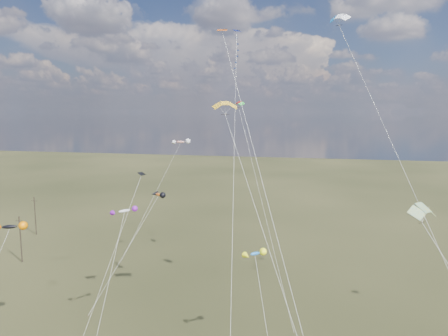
# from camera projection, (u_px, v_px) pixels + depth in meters

# --- Properties ---
(utility_pole_near) EXTENTS (1.40, 0.20, 8.00)m
(utility_pole_near) POSITION_uv_depth(u_px,v_px,m) (21.00, 239.00, 67.50)
(utility_pole_near) COLOR black
(utility_pole_near) RESTS_ON ground
(utility_pole_far) EXTENTS (1.40, 0.20, 8.00)m
(utility_pole_far) POSITION_uv_depth(u_px,v_px,m) (35.00, 215.00, 82.75)
(utility_pole_far) COLOR black
(utility_pole_far) RESTS_ON ground
(diamond_navy_tall) EXTENTS (5.16, 27.11, 35.82)m
(diamond_navy_tall) POSITION_uv_depth(u_px,v_px,m) (236.00, 69.00, 49.30)
(diamond_navy_tall) COLOR #071047
(diamond_navy_tall) RESTS_ON ground
(diamond_black_mid) EXTENTS (4.08, 10.40, 18.27)m
(diamond_black_mid) POSITION_uv_depth(u_px,v_px,m) (124.00, 224.00, 45.41)
(diamond_black_mid) COLOR black
(diamond_black_mid) RESTS_ON ground
(diamond_orange_center) EXTENTS (12.18, 15.22, 32.85)m
(diamond_orange_center) POSITION_uv_depth(u_px,v_px,m) (253.00, 147.00, 32.24)
(diamond_orange_center) COLOR #C14C11
(diamond_orange_center) RESTS_ON ground
(parafoil_yellow) EXTENTS (13.17, 15.73, 26.92)m
(parafoil_yellow) POSITION_uv_depth(u_px,v_px,m) (225.00, 104.00, 41.97)
(parafoil_yellow) COLOR gold
(parafoil_yellow) RESTS_ON ground
(parafoil_blue_white) EXTENTS (14.20, 23.74, 35.70)m
(parafoil_blue_white) POSITION_uv_depth(u_px,v_px,m) (341.00, 19.00, 40.77)
(parafoil_blue_white) COLOR blue
(parafoil_blue_white) RESTS_ON ground
(parafoil_striped) EXTENTS (11.60, 14.48, 19.38)m
(parafoil_striped) POSITION_uv_depth(u_px,v_px,m) (424.00, 209.00, 27.73)
(parafoil_striped) COLOR gold
(parafoil_striped) RESTS_ON ground
(parafoil_tricolor) EXTENTS (10.43, 15.80, 27.22)m
(parafoil_tricolor) POSITION_uv_depth(u_px,v_px,m) (239.00, 104.00, 58.51)
(parafoil_tricolor) COLOR #DAB90B
(parafoil_tricolor) RESTS_ON ground
(novelty_black_orange) EXTENTS (3.85, 8.00, 13.77)m
(novelty_black_orange) POSITION_uv_depth(u_px,v_px,m) (9.00, 227.00, 42.26)
(novelty_black_orange) COLOR black
(novelty_black_orange) RESTS_ON ground
(novelty_orange_black) EXTENTS (7.39, 10.49, 14.43)m
(novelty_orange_black) POSITION_uv_depth(u_px,v_px,m) (158.00, 195.00, 55.64)
(novelty_orange_black) COLOR orange
(novelty_orange_black) RESTS_ON ground
(novelty_white_purple) EXTENTS (2.23, 9.71, 15.04)m
(novelty_white_purple) POSITION_uv_depth(u_px,v_px,m) (124.00, 212.00, 43.37)
(novelty_white_purple) COLOR silver
(novelty_white_purple) RESTS_ON ground
(novelty_redwhite_stripe) EXTENTS (8.44, 13.36, 20.35)m
(novelty_redwhite_stripe) POSITION_uv_depth(u_px,v_px,m) (180.00, 142.00, 75.72)
(novelty_redwhite_stripe) COLOR red
(novelty_redwhite_stripe) RESTS_ON ground
(novelty_blue_yellow) EXTENTS (4.75, 10.10, 11.60)m
(novelty_blue_yellow) POSITION_uv_depth(u_px,v_px,m) (255.00, 254.00, 40.18)
(novelty_blue_yellow) COLOR #1B65B3
(novelty_blue_yellow) RESTS_ON ground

